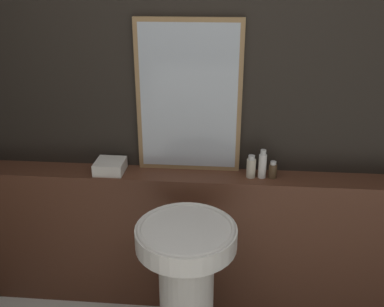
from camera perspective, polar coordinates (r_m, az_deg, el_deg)
The scene contains 8 objects.
wall_back at distance 2.45m, azimuth 2.67°, elevation 6.04°, with size 8.00×0.06×2.50m.
vanity_counter at distance 2.68m, azimuth 2.23°, elevation -11.54°, with size 2.72×0.21×0.89m.
pedestal_sink at distance 2.30m, azimuth -0.75°, elevation -16.36°, with size 0.51×0.51×0.82m.
mirror at distance 2.39m, azimuth -0.44°, elevation 7.42°, with size 0.59×0.03×0.86m.
towel_stack at distance 2.53m, azimuth -10.86°, elevation -1.68°, with size 0.17×0.17×0.07m.
shampoo_bottle at distance 2.43m, azimuth 7.89°, elevation -1.81°, with size 0.05×0.05×0.13m.
conditioner_bottle at distance 2.43m, azimuth 9.38°, elevation -1.49°, with size 0.04×0.04×0.17m.
lotion_bottle at distance 2.45m, azimuth 10.72°, elevation -2.21°, with size 0.05×0.05×0.10m.
Camera 1 is at (0.09, -0.73, 1.95)m, focal length 40.00 mm.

